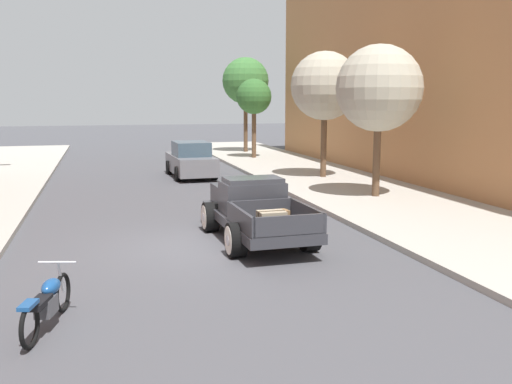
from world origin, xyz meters
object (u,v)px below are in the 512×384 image
Objects in this scene: street_tree_nearest at (379,89)px; car_background_grey at (191,161)px; street_tree_farthest at (245,81)px; motorcycle_parked at (47,302)px; street_tree_third at (254,97)px; hotrod_truck_gunmetal at (254,210)px; street_tree_second at (325,86)px.

car_background_grey is at bearing 124.51° from street_tree_nearest.
car_background_grey is 0.71× the size of street_tree_farthest.
car_background_grey is (4.91, 17.09, 0.33)m from motorcycle_parked.
street_tree_farthest reaches higher than car_background_grey.
car_background_grey is 8.62m from street_tree_third.
street_tree_nearest is (5.69, 4.35, 3.18)m from hotrod_truck_gunmetal.
street_tree_second reaches higher than motorcycle_parked.
street_tree_second is (5.81, 9.67, 3.38)m from hotrod_truck_gunmetal.
car_background_grey is 6.98m from street_tree_second.
street_tree_third is (-0.75, 9.11, -0.43)m from street_tree_second.
car_background_grey is 0.94× the size of street_tree_third.
motorcycle_parked is at bearing -133.64° from hotrod_truck_gunmetal.
car_background_grey is at bearing 155.15° from street_tree_second.
hotrod_truck_gunmetal is 11.78m from street_tree_second.
motorcycle_parked is at bearing -138.24° from street_tree_nearest.
hotrod_truck_gunmetal is 12.24m from car_background_grey.
street_tree_third is at bearing 53.81° from car_background_grey.
street_tree_second is 9.15m from street_tree_third.
car_background_grey is (0.27, 12.23, 0.01)m from hotrod_truck_gunmetal.
hotrod_truck_gunmetal is at bearing 46.36° from motorcycle_parked.
street_tree_nearest is at bearing 37.45° from hotrod_truck_gunmetal.
street_tree_farthest is (5.55, 22.73, 4.00)m from hotrod_truck_gunmetal.
motorcycle_parked is 0.38× the size of street_tree_second.
street_tree_second is 1.19× the size of street_tree_third.
car_background_grey is at bearing -126.19° from street_tree_third.
street_tree_farthest is (0.49, 3.95, 1.05)m from street_tree_third.
street_tree_second reaches higher than street_tree_third.
hotrod_truck_gunmetal is at bearing -105.08° from street_tree_third.
street_tree_farthest is (-0.14, 18.37, 0.82)m from street_tree_nearest.
street_tree_third is at bearing 67.70° from motorcycle_parked.
car_background_grey is 12.41m from street_tree_farthest.
street_tree_farthest reaches higher than street_tree_third.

